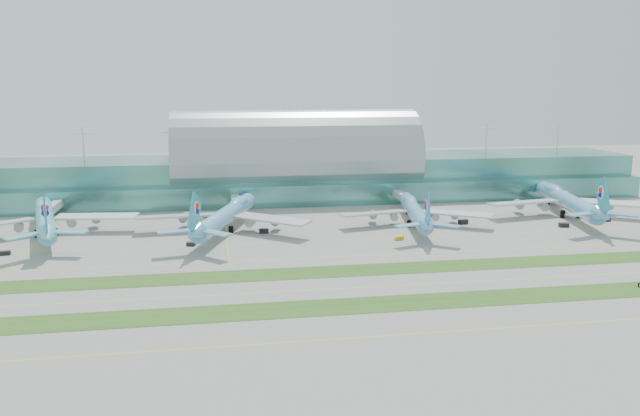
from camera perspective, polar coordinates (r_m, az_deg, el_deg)
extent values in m
plane|color=gray|center=(188.22, 2.74, -5.93)|extent=(700.00, 700.00, 0.00)
cube|color=#3D7A75|center=(311.45, -2.25, 2.85)|extent=(340.00, 42.00, 20.00)
cube|color=#3D7A75|center=(288.76, -1.65, 1.18)|extent=(340.00, 8.00, 10.00)
ellipsoid|color=#9EA5A8|center=(310.14, -2.26, 4.68)|extent=(340.00, 46.20, 16.17)
cylinder|color=white|center=(309.32, -2.28, 6.15)|extent=(0.80, 0.80, 16.00)
cube|color=#B2B7B7|center=(283.58, -23.06, 0.19)|extent=(3.50, 22.00, 3.00)
cylinder|color=black|center=(274.72, -23.49, -0.93)|extent=(1.00, 1.00, 4.00)
cube|color=#B2B7B7|center=(275.42, -7.74, 0.69)|extent=(3.50, 22.00, 3.00)
cylinder|color=black|center=(266.28, -7.66, -0.44)|extent=(1.00, 1.00, 4.00)
cube|color=#B2B7B7|center=(287.30, 7.38, 1.14)|extent=(3.50, 22.00, 3.00)
cylinder|color=black|center=(278.55, 7.95, 0.07)|extent=(1.00, 1.00, 4.00)
cube|color=#B2B7B7|center=(316.99, 20.49, 1.46)|extent=(3.50, 22.00, 3.00)
cylinder|color=black|center=(309.08, 21.35, 0.51)|extent=(1.00, 1.00, 4.00)
cube|color=#2D591E|center=(162.38, 4.83, -8.79)|extent=(420.00, 12.00, 0.08)
cube|color=#2D591E|center=(190.08, 2.62, -5.75)|extent=(420.00, 12.00, 0.08)
cube|color=yellow|center=(144.44, 6.80, -11.47)|extent=(420.00, 0.35, 0.01)
cube|color=yellow|center=(175.23, 3.71, -7.26)|extent=(420.00, 0.35, 0.01)
cube|color=yellow|center=(205.13, 1.69, -4.47)|extent=(420.00, 0.35, 0.01)
cube|color=yellow|center=(226.02, 0.62, -2.97)|extent=(420.00, 0.35, 0.01)
cylinder|color=#62C9D9|center=(254.93, -23.84, -0.88)|extent=(22.67, 62.33, 6.29)
ellipsoid|color=#62C9D9|center=(271.92, -23.95, 0.19)|extent=(10.81, 20.02, 4.48)
cone|color=#62C9D9|center=(288.25, -23.99, 0.42)|extent=(7.41, 6.55, 6.29)
cone|color=#62C9D9|center=(219.94, -23.67, -2.36)|extent=(8.17, 10.38, 5.98)
cylinder|color=gray|center=(259.10, -26.84, -1.53)|extent=(4.80, 6.29, 3.45)
cube|color=silver|center=(253.79, -19.71, -0.72)|extent=(31.12, 11.14, 1.24)
cylinder|color=gray|center=(259.26, -20.80, -1.03)|extent=(4.80, 6.29, 3.45)
cube|color=#2D7FCA|center=(220.62, -23.81, -0.63)|extent=(4.11, 13.02, 14.63)
cylinder|color=silver|center=(221.33, -23.85, -0.19)|extent=(2.17, 4.94, 4.87)
cylinder|color=black|center=(279.29, -23.87, -0.87)|extent=(1.83, 1.83, 3.04)
cylinder|color=black|center=(251.92, -24.43, -2.16)|extent=(1.83, 1.83, 3.04)
cylinder|color=black|center=(251.95, -23.05, -2.04)|extent=(1.83, 1.83, 3.04)
cylinder|color=#64ACDD|center=(241.01, -8.59, -0.67)|extent=(25.71, 62.55, 6.37)
ellipsoid|color=#64ACDD|center=(257.42, -7.44, 0.52)|extent=(11.73, 20.29, 4.54)
cone|color=#64ACDD|center=(273.34, -6.48, 0.80)|extent=(7.64, 6.85, 6.37)
cone|color=#64ACDD|center=(207.53, -11.51, -2.37)|extent=(8.61, 10.66, 6.05)
cube|color=#BABEC1|center=(245.26, -12.86, -0.72)|extent=(31.29, 9.89, 1.25)
cylinder|color=#96979E|center=(249.16, -11.39, -0.98)|extent=(5.07, 6.45, 3.49)
cube|color=#BABEC1|center=(234.40, -4.41, -1.02)|extent=(28.59, 25.73, 1.25)
cylinder|color=#96979E|center=(241.19, -5.18, -1.20)|extent=(5.07, 6.45, 3.49)
cube|color=#2BA1BF|center=(208.01, -11.38, -0.50)|extent=(4.75, 13.03, 14.81)
cylinder|color=silver|center=(208.66, -11.30, -0.03)|extent=(2.40, 4.98, 4.93)
cylinder|color=black|center=(264.69, -7.02, -0.60)|extent=(1.85, 1.85, 3.08)
cylinder|color=black|center=(239.14, -9.55, -1.96)|extent=(1.85, 1.85, 3.08)
cylinder|color=black|center=(237.32, -8.13, -2.01)|extent=(1.85, 1.85, 3.08)
cylinder|color=#68ACE5|center=(251.80, 8.68, -0.32)|extent=(15.46, 56.92, 5.68)
ellipsoid|color=#68ACE5|center=(266.97, 8.22, 0.70)|extent=(8.31, 17.94, 4.05)
cone|color=#68ACE5|center=(281.58, 7.83, 0.94)|extent=(6.39, 5.50, 5.68)
cone|color=#68ACE5|center=(220.60, 9.83, -1.71)|extent=(6.75, 9.06, 5.40)
cube|color=silver|center=(248.31, 4.96, -0.48)|extent=(28.32, 12.46, 1.12)
cylinder|color=#95979D|center=(253.87, 5.80, -0.68)|extent=(3.94, 5.50, 3.11)
cube|color=silver|center=(252.95, 12.43, -0.49)|extent=(26.96, 20.42, 1.12)
cylinder|color=#95979D|center=(257.29, 11.30, -0.68)|extent=(3.94, 5.50, 3.11)
cube|color=#339BE4|center=(221.16, 9.81, -0.15)|extent=(2.63, 11.95, 13.21)
cylinder|color=white|center=(221.78, 9.78, 0.25)|extent=(1.58, 4.47, 4.40)
cylinder|color=black|center=(273.59, 8.03, -0.27)|extent=(1.65, 1.65, 2.75)
cylinder|color=black|center=(248.76, 8.14, -1.44)|extent=(1.65, 1.65, 2.75)
cylinder|color=black|center=(249.54, 9.39, -1.43)|extent=(1.65, 1.65, 2.75)
cylinder|color=#5C9FCB|center=(286.72, 21.71, 0.61)|extent=(19.89, 66.22, 6.63)
ellipsoid|color=#5C9FCB|center=(303.71, 20.59, 1.60)|extent=(10.24, 21.00, 4.72)
cone|color=#5C9FCB|center=(320.10, 19.63, 1.80)|extent=(7.57, 6.57, 6.63)
cone|color=#5C9FCB|center=(252.19, 24.49, -0.69)|extent=(8.11, 10.69, 6.29)
cube|color=silver|center=(278.96, 18.11, 0.48)|extent=(32.98, 13.67, 1.31)
cylinder|color=#9CA0A5|center=(286.15, 18.71, 0.25)|extent=(4.75, 6.49, 3.63)
cube|color=silver|center=(291.83, 25.40, 0.40)|extent=(31.14, 24.47, 1.31)
cylinder|color=#9CA0A5|center=(295.61, 24.08, 0.20)|extent=(4.75, 6.49, 3.63)
cube|color=#2A9FBD|center=(252.94, 24.44, 0.91)|extent=(3.47, 13.88, 15.40)
cylinder|color=white|center=(253.66, 24.38, 1.31)|extent=(1.98, 5.22, 5.13)
cylinder|color=black|center=(311.03, 20.13, 0.58)|extent=(1.92, 1.92, 3.21)
cylinder|color=black|center=(282.60, 21.30, -0.52)|extent=(1.92, 1.92, 3.21)
cylinder|color=black|center=(284.76, 22.52, -0.53)|extent=(1.92, 1.92, 3.21)
cube|color=black|center=(231.74, -26.86, -3.69)|extent=(3.57, 2.05, 1.36)
cube|color=black|center=(223.03, -11.71, -3.23)|extent=(3.40, 2.66, 1.33)
cube|color=black|center=(237.56, -5.16, -2.11)|extent=(3.66, 2.07, 1.66)
cube|color=#E4A30D|center=(228.31, 7.26, -2.75)|extent=(3.39, 2.19, 1.35)
cube|color=black|center=(258.83, 12.95, -1.22)|extent=(3.91, 2.66, 1.84)
cube|color=black|center=(264.95, 21.40, -1.45)|extent=(3.95, 2.66, 1.69)
cube|color=black|center=(282.60, 24.66, -0.97)|extent=(3.57, 1.86, 1.45)
cylinder|color=black|center=(196.40, 27.18, -6.39)|extent=(0.13, 0.13, 0.55)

